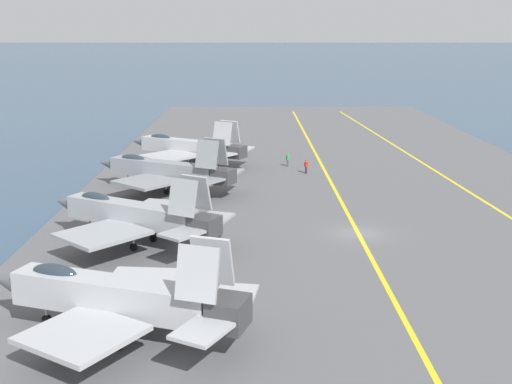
{
  "coord_description": "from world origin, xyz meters",
  "views": [
    {
      "loc": [
        -51.33,
        9.03,
        16.88
      ],
      "look_at": [
        4.43,
        8.56,
        2.9
      ],
      "focal_mm": 45.0,
      "sensor_mm": 36.0,
      "label": 1
    }
  ],
  "objects_px": {
    "parked_jet_second": "(134,215)",
    "parked_jet_third": "(165,170)",
    "crew_green_vest": "(288,159)",
    "parked_jet_nearest": "(115,296)",
    "parked_jet_fourth": "(188,147)",
    "crew_red_vest": "(306,166)"
  },
  "relations": [
    {
      "from": "parked_jet_second",
      "to": "parked_jet_third",
      "type": "height_order",
      "value": "parked_jet_second"
    },
    {
      "from": "parked_jet_fourth",
      "to": "crew_green_vest",
      "type": "distance_m",
      "value": 12.78
    },
    {
      "from": "parked_jet_second",
      "to": "parked_jet_fourth",
      "type": "bearing_deg",
      "value": -2.21
    },
    {
      "from": "parked_jet_nearest",
      "to": "parked_jet_fourth",
      "type": "bearing_deg",
      "value": 0.65
    },
    {
      "from": "parked_jet_third",
      "to": "crew_green_vest",
      "type": "height_order",
      "value": "parked_jet_third"
    },
    {
      "from": "parked_jet_second",
      "to": "parked_jet_fourth",
      "type": "distance_m",
      "value": 31.59
    },
    {
      "from": "crew_green_vest",
      "to": "crew_red_vest",
      "type": "bearing_deg",
      "value": -154.37
    },
    {
      "from": "parked_jet_third",
      "to": "crew_red_vest",
      "type": "distance_m",
      "value": 17.9
    },
    {
      "from": "crew_green_vest",
      "to": "parked_jet_third",
      "type": "bearing_deg",
      "value": 132.87
    },
    {
      "from": "parked_jet_fourth",
      "to": "crew_green_vest",
      "type": "height_order",
      "value": "parked_jet_fourth"
    },
    {
      "from": "parked_jet_third",
      "to": "parked_jet_fourth",
      "type": "relative_size",
      "value": 0.99
    },
    {
      "from": "parked_jet_second",
      "to": "parked_jet_third",
      "type": "relative_size",
      "value": 0.94
    },
    {
      "from": "parked_jet_third",
      "to": "crew_green_vest",
      "type": "distance_m",
      "value": 18.71
    },
    {
      "from": "parked_jet_nearest",
      "to": "crew_green_vest",
      "type": "xyz_separation_m",
      "value": [
        46.16,
        -12.11,
        -1.45
      ]
    },
    {
      "from": "parked_jet_nearest",
      "to": "parked_jet_third",
      "type": "distance_m",
      "value": 33.51
    },
    {
      "from": "parked_jet_second",
      "to": "crew_green_vest",
      "type": "height_order",
      "value": "parked_jet_second"
    },
    {
      "from": "parked_jet_second",
      "to": "parked_jet_third",
      "type": "bearing_deg",
      "value": -0.64
    },
    {
      "from": "parked_jet_nearest",
      "to": "crew_red_vest",
      "type": "xyz_separation_m",
      "value": [
        42.08,
        -14.07,
        -1.45
      ]
    },
    {
      "from": "parked_jet_nearest",
      "to": "parked_jet_fourth",
      "type": "distance_m",
      "value": 47.41
    },
    {
      "from": "crew_green_vest",
      "to": "crew_red_vest",
      "type": "height_order",
      "value": "crew_red_vest"
    },
    {
      "from": "parked_jet_third",
      "to": "crew_green_vest",
      "type": "bearing_deg",
      "value": -47.13
    },
    {
      "from": "parked_jet_second",
      "to": "parked_jet_third",
      "type": "xyz_separation_m",
      "value": [
        17.63,
        -0.2,
        -0.18
      ]
    }
  ]
}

